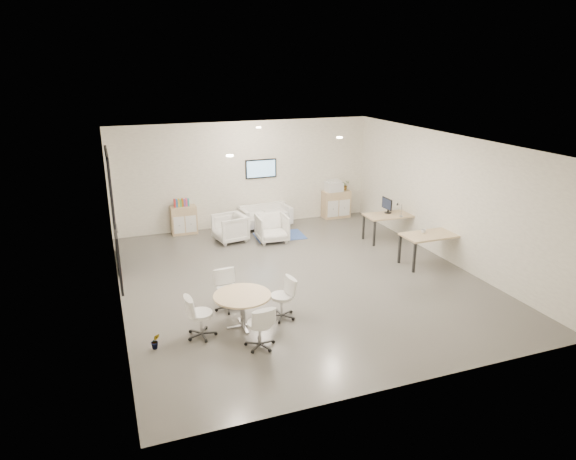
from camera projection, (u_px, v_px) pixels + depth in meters
The scene contains 21 objects.
room_shell at pixel (299, 213), 11.59m from camera, with size 9.60×10.60×4.80m.
glass_door at pixel (111, 206), 12.55m from camera, with size 0.09×1.90×2.85m.
artwork at pixel (119, 263), 8.87m from camera, with size 0.05×0.54×1.04m.
wall_tv at pixel (261, 169), 15.69m from camera, with size 0.98×0.06×0.58m.
ceiling_spots at pixel (278, 139), 11.77m from camera, with size 3.14×4.14×0.03m.
sideboard_left at pixel (184, 220), 15.13m from camera, with size 0.74×0.39×0.84m.
sideboard_right at pixel (336, 204), 16.73m from camera, with size 0.89×0.43×0.89m.
books at pixel (181, 203), 14.95m from camera, with size 0.44×0.14×0.22m.
printer at pixel (334, 186), 16.51m from camera, with size 0.52×0.43×0.36m.
loveseat at pixel (265, 217), 15.82m from camera, with size 1.59×0.89×0.57m.
blue_rug at pixel (280, 236), 15.03m from camera, with size 1.42×0.95×0.01m, color #324B9B.
armchair_left at pixel (230, 227), 14.49m from camera, with size 0.82×0.77×0.85m, color white.
armchair_right at pixel (272, 227), 14.49m from camera, with size 0.82×0.77×0.85m, color white.
desk_rear at pixel (390, 217), 14.51m from camera, with size 1.48×0.78×0.76m.
desk_front at pixel (432, 237), 12.74m from camera, with size 1.53×0.78×0.79m.
monitor at pixel (387, 205), 14.53m from camera, with size 0.20×0.50×0.44m.
round_table at pixel (242, 299), 9.71m from camera, with size 1.10×1.10×0.67m.
meeting_chairs at pixel (243, 307), 9.76m from camera, with size 2.28×2.28×0.82m.
plant_cabinet at pixel (345, 186), 16.67m from camera, with size 0.29×0.32×0.25m, color #3F7F3F.
plant_floor at pixel (156, 345), 9.11m from camera, with size 0.16×0.30×0.13m, color #3F7F3F.
cup at pixel (424, 231), 12.77m from camera, with size 0.11×0.09×0.11m, color white.
Camera 1 is at (-4.09, -10.36, 4.85)m, focal length 32.00 mm.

